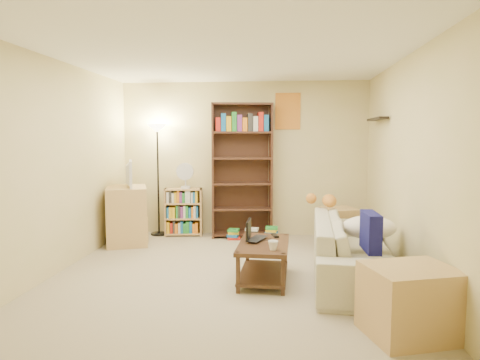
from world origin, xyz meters
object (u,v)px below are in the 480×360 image
Objects in this scene: short_bookshelf at (184,212)px; floor_lamp at (157,147)px; sofa at (354,248)px; desk_fan at (185,174)px; laptop at (261,240)px; television at (126,174)px; tall_bookshelf at (242,167)px; mug at (273,245)px; end_cabinet at (410,302)px; side_table at (339,226)px; tabby_cat at (326,200)px; tv_stand at (127,215)px; coffee_table at (264,256)px.

short_bookshelf is 0.43× the size of floor_lamp.
desk_fan reaches higher than sofa.
television reaches higher than laptop.
tall_bookshelf is at bearing 2.60° from desk_fan.
mug is 0.16× the size of end_cabinet.
mug is 2.87m from short_bookshelf.
television is 0.77m from floor_lamp.
side_table is at bearing -15.03° from short_bookshelf.
tabby_cat reaches higher than end_cabinet.
mug is 2.96m from television.
tall_bookshelf is (1.70, 0.59, 0.07)m from television.
sofa reaches higher than laptop.
tv_stand is at bearing -148.63° from short_bookshelf.
desk_fan is (0.04, -0.04, 0.62)m from short_bookshelf.
side_table reaches higher than coffee_table.
mug is 0.14× the size of short_bookshelf.
tv_stand is at bearing 140.37° from mug.
television is 0.32× the size of tall_bookshelf.
mug is 0.05× the size of tall_bookshelf.
tv_stand reaches higher than side_table.
television is 1.80m from tall_bookshelf.
coffee_table is at bearing -55.45° from tv_stand.
short_bookshelf reaches higher than end_cabinet.
floor_lamp is at bearing 41.79° from tv_stand.
laptop is at bearing -49.26° from floor_lamp.
end_cabinet is (2.57, -3.33, -0.73)m from desk_fan.
floor_lamp is (-1.81, 2.13, 1.17)m from coffee_table.
tv_stand is 0.40× the size of tall_bookshelf.
short_bookshelf is at bearing 125.37° from coffee_table.
floor_lamp reaches higher than mug.
end_cabinet is (1.65, -3.37, -0.85)m from tall_bookshelf.
television is 0.87× the size of short_bookshelf.
television is 4.42m from end_cabinet.
coffee_table is 1.15× the size of tv_stand.
tv_stand is 0.47× the size of floor_lamp.
tall_bookshelf is at bearing 0.00° from floor_lamp.
tv_stand is 1.58× the size of side_table.
side_table is at bearing 92.93° from end_cabinet.
tabby_cat is 0.53× the size of coffee_table.
floor_lamp is (-1.37, 0.00, 0.32)m from tall_bookshelf.
coffee_table is at bearing -135.95° from laptop.
end_cabinet is at bearing -52.32° from desk_fan.
end_cabinet is at bearing -149.19° from television.
coffee_table is at bearing 134.64° from end_cabinet.
side_table is (3.19, 0.25, -0.16)m from tv_stand.
end_cabinet is at bearing -87.07° from side_table.
tv_stand is at bearing -175.60° from side_table.
mug is at bearing -114.50° from side_table.
desk_fan is at bearing 155.81° from tabby_cat.
sofa is 5.63× the size of laptop.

